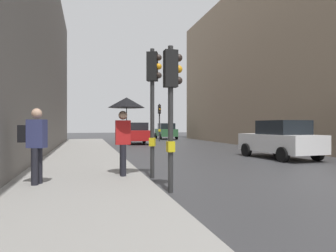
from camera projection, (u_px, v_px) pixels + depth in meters
The scene contains 10 objects.
sidewalk_kerb at pixel (83, 162), 12.62m from camera, with size 3.38×40.00×0.16m, color gray.
building_facade_right at pixel (317, 64), 24.96m from camera, with size 12.00×29.48×12.67m, color gray.
traffic_light_near_right at pixel (153, 89), 9.25m from camera, with size 0.45×0.34×3.76m.
traffic_light_far_median at pixel (159, 115), 30.65m from camera, with size 0.24×0.43×3.61m.
traffic_light_near_left at pixel (172, 91), 7.25m from camera, with size 0.43×0.24×3.34m.
car_red_sedan at pixel (137, 133), 26.45m from camera, with size 2.16×4.27×1.76m.
car_green_estate at pixel (166, 131), 35.55m from camera, with size 2.14×4.26×1.76m.
car_white_compact at pixel (280, 140), 14.67m from camera, with size 2.28×4.33×1.76m.
pedestrian_with_umbrella at pixel (125, 114), 8.70m from camera, with size 1.00×1.00×2.14m.
pedestrian_with_grey_backpack at pixel (35, 141), 7.40m from camera, with size 0.66×0.46×1.77m.
Camera 1 is at (-6.55, -7.06, 1.53)m, focal length 34.02 mm.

